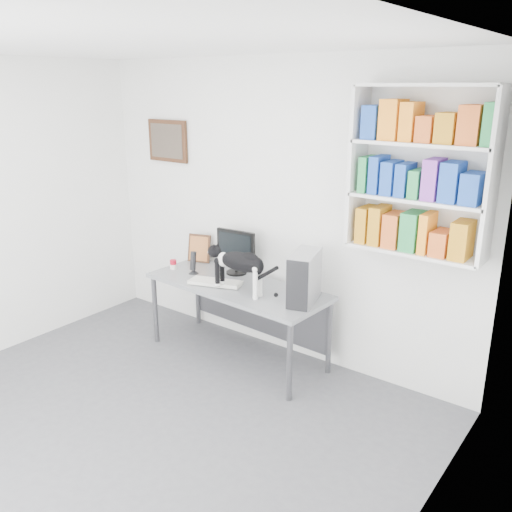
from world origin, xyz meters
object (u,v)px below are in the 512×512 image
speaker (193,262)px  leaning_print (199,248)px  cat (240,272)px  monitor (236,252)px  desk (237,321)px  bookshelf (420,172)px  soup_can (173,264)px  keyboard (215,282)px  pc_tower (304,277)px

speaker → leaning_print: (-0.20, 0.30, 0.03)m
cat → monitor: bearing=127.7°
desk → speaker: (-0.51, -0.02, 0.47)m
bookshelf → cat: (-1.34, -0.42, -0.93)m
soup_can → cat: (0.93, -0.12, 0.15)m
monitor → keyboard: (0.03, -0.34, -0.20)m
desk → soup_can: bearing=-174.0°
soup_can → leaning_print: bearing=81.3°
desk → speaker: size_ratio=7.68×
desk → cat: cat is taller
speaker → soup_can: speaker is taller
speaker → cat: (0.68, -0.14, 0.08)m
leaning_print → cat: cat is taller
speaker → cat: cat is taller
speaker → soup_can: bearing=178.0°
bookshelf → pc_tower: size_ratio=2.90×
speaker → pc_tower: bearing=-4.6°
desk → cat: (0.16, -0.16, 0.56)m
pc_tower → speaker: (-1.22, -0.04, -0.10)m
desk → soup_can: soup_can is taller
bookshelf → monitor: bookshelf is taller
keyboard → cat: bearing=-27.6°
monitor → soup_can: (-0.58, -0.27, -0.17)m
bookshelf → keyboard: bearing=-167.2°
desk → cat: bearing=-40.8°
keyboard → leaning_print: leaning_print is taller
desk → keyboard: keyboard is taller
bookshelf → cat: 1.68m
monitor → cat: (0.35, -0.39, -0.02)m
monitor → soup_can: bearing=-159.9°
desk → leaning_print: leaning_print is taller
desk → leaning_print: 0.92m
pc_tower → leaning_print: size_ratio=1.45×
cat → desk: bearing=131.5°
monitor → leaning_print: monitor is taller
pc_tower → soup_can: size_ratio=4.61×
bookshelf → leaning_print: bookshelf is taller
leaning_print → desk: bearing=-39.0°
keyboard → speaker: (-0.36, 0.09, 0.09)m
speaker → bookshelf: bearing=1.6°
bookshelf → pc_tower: 1.24m
cat → keyboard: bearing=167.3°
desk → soup_can: size_ratio=18.75×
bookshelf → keyboard: bookshelf is taller
desk → keyboard: (-0.16, -0.11, 0.38)m
keyboard → pc_tower: pc_tower is taller
bookshelf → leaning_print: 2.43m
monitor → speaker: 0.42m
pc_tower → soup_can: bearing=165.7°
bookshelf → cat: size_ratio=1.95×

